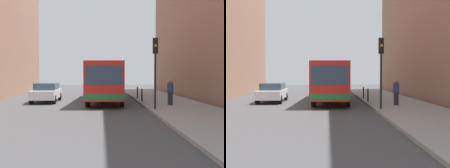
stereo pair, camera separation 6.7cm
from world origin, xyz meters
The scene contains 9 objects.
ground_plane centered at (0.00, 0.00, 0.00)m, with size 80.00×80.00×0.00m, color #424244.
sidewalk centered at (5.40, 0.00, 0.07)m, with size 4.40×40.00×0.15m, color gray.
bus centered at (0.87, 3.89, 1.73)m, with size 3.06×11.13×3.00m.
car_beside_bus centered at (-3.81, 3.36, 0.78)m, with size 1.91×4.43×1.48m.
car_behind_bus centered at (0.63, 13.00, 0.78)m, with size 1.92×4.43×1.48m.
traffic_light centered at (3.55, -2.51, 3.01)m, with size 0.28×0.33×4.10m.
bollard_near centered at (3.45, 1.99, 0.62)m, with size 0.11×0.11×0.95m, color black.
bollard_mid centered at (3.45, 4.55, 0.62)m, with size 0.11×0.11×0.95m, color black.
pedestrian_near_signal centered at (4.94, -0.49, 0.98)m, with size 0.38×0.38×1.67m.
Camera 2 is at (0.46, -18.52, 2.16)m, focal length 44.80 mm.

